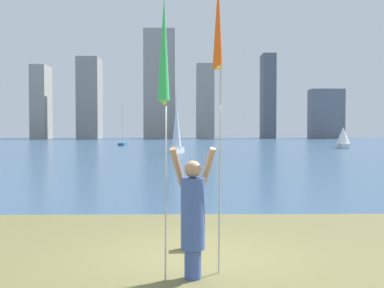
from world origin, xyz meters
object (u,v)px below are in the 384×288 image
Objects in this scene: kite_flag_left at (164,52)px; person at (193,214)px; bag at (190,241)px; sailboat_3 at (343,138)px; sailboat_2 at (123,143)px; kite_flag_right at (218,31)px; sailboat_0 at (177,130)px.

person is at bearing 46.43° from kite_flag_left.
bag is (-0.03, 1.59, -0.79)m from person.
sailboat_3 reaches higher than bag.
bag is 54.85m from sailboat_2.
kite_flag_right is at bearing -80.70° from sailboat_2.
sailboat_2 reaches higher than sailboat_0.
kite_flag_right is 35.24m from sailboat_0.
kite_flag_right is 48.68m from sailboat_3.
sailboat_0 is 21.45m from sailboat_3.
person is 0.48× the size of kite_flag_left.
sailboat_0 is 1.51× the size of sailboat_3.
kite_flag_left reaches higher than sailboat_3.
sailboat_3 is (18.31, 46.22, -1.98)m from kite_flag_left.
sailboat_2 is (-8.27, 56.18, -2.88)m from kite_flag_left.
sailboat_2 is (-9.05, 55.30, -3.35)m from kite_flag_right.
sailboat_0 is (-0.55, 36.06, -1.02)m from kite_flag_left.
kite_flag_right is 0.79× the size of sailboat_2.
kite_flag_right is at bearing -69.53° from bag.
kite_flag_right reaches higher than kite_flag_left.
person is 49.19m from sailboat_3.
kite_flag_right reaches higher than bag.
sailboat_2 reaches higher than bag.
kite_flag_left is at bearing -131.86° from kite_flag_right.
sailboat_0 is at bearing 92.17° from kite_flag_right.
kite_flag_left is at bearing -81.63° from sailboat_2.
sailboat_2 is (-8.66, 55.76, -0.63)m from person.
bag is 34.12m from sailboat_0.
sailboat_0 reaches higher than kite_flag_right.
kite_flag_left is 1.27m from kite_flag_right.
sailboat_2 is 1.52× the size of sailboat_3.
sailboat_2 reaches higher than kite_flag_left.
bag is at bearing 110.47° from kite_flag_right.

